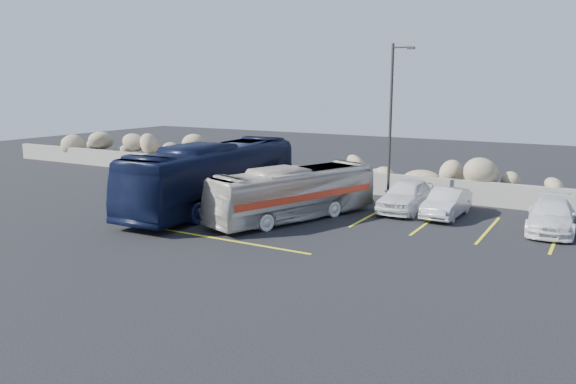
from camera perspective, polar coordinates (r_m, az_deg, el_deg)
The scene contains 10 objects.
ground at distance 21.83m, azimuth -4.89°, elevation -5.29°, with size 90.00×90.00×0.00m, color black.
seawall at distance 32.01m, azimuth 7.45°, elevation 1.00°, with size 60.00×0.40×1.20m, color gray.
riprap_pile at distance 33.00m, azimuth 8.29°, elevation 2.50°, with size 54.00×2.80×2.60m, color #938160, non-canonical shape.
parking_lines at distance 24.66m, azimuth 11.61°, elevation -3.56°, with size 18.16×9.36×0.01m.
lamppost at distance 28.34m, azimuth 10.47°, elevation 7.15°, with size 1.14×0.18×8.00m.
vintage_bus at distance 25.41m, azimuth 0.58°, elevation -0.12°, with size 2.03×8.66×2.41m, color beige.
tour_coach at distance 27.85m, azimuth -7.56°, elevation 1.64°, with size 2.73×11.67×3.25m, color black.
car_a at distance 27.74m, azimuth 11.94°, elevation -0.33°, with size 1.82×4.53×1.55m, color white.
car_b at distance 27.04m, azimuth 15.81°, elevation -1.07°, with size 1.37×3.94×1.30m, color #BABABF.
car_c at distance 25.97m, azimuth 25.17°, elevation -2.19°, with size 1.84×4.52×1.31m, color white.
Camera 1 is at (12.05, -17.14, 6.11)m, focal length 35.00 mm.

